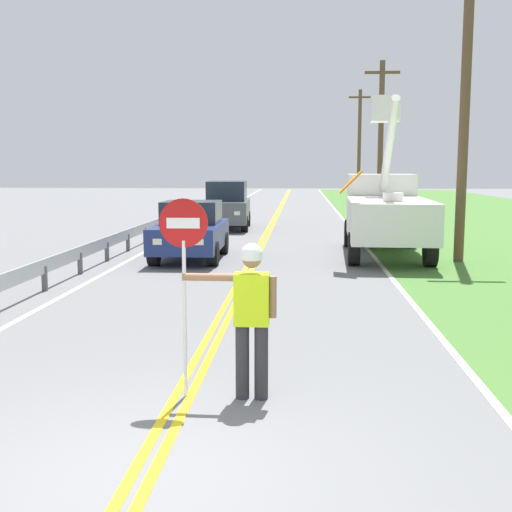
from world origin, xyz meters
TOP-DOWN VIEW (x-y plane):
  - ground_plane at (0.00, 0.00)m, footprint 160.00×160.00m
  - centerline_yellow_left at (-0.09, 20.00)m, footprint 0.11×110.00m
  - centerline_yellow_right at (0.09, 20.00)m, footprint 0.11×110.00m
  - edge_line_right at (3.60, 20.00)m, footprint 0.12×110.00m
  - edge_line_left at (-3.60, 20.00)m, footprint 0.12×110.00m
  - flagger_worker at (0.80, 2.03)m, footprint 1.09×0.25m
  - stop_sign_paddle at (0.04, 2.04)m, footprint 0.56×0.04m
  - utility_bucket_truck at (3.98, 15.09)m, footprint 2.92×6.90m
  - oncoming_sedan_nearest at (-1.85, 13.49)m, footprint 1.96×4.13m
  - oncoming_suv_second at (-1.86, 23.06)m, footprint 2.07×4.68m
  - utility_pole_near at (5.91, 13.54)m, footprint 1.80×0.28m
  - utility_pole_mid at (5.50, 29.26)m, footprint 1.80×0.28m
  - utility_pole_far at (6.02, 47.73)m, footprint 1.80×0.28m
  - guardrail_left_shoulder at (-4.20, 14.03)m, footprint 0.10×32.00m

SIDE VIEW (x-z plane):
  - ground_plane at x=0.00m, z-range 0.00..0.00m
  - centerline_yellow_left at x=-0.09m, z-range 0.00..0.01m
  - centerline_yellow_right at x=0.09m, z-range 0.00..0.01m
  - edge_line_right at x=3.60m, z-range 0.00..0.01m
  - edge_line_left at x=-3.60m, z-range 0.00..0.01m
  - guardrail_left_shoulder at x=-4.20m, z-range 0.16..0.87m
  - oncoming_sedan_nearest at x=-1.85m, z-range -0.02..1.68m
  - flagger_worker at x=0.80m, z-range 0.13..1.96m
  - oncoming_suv_second at x=-1.86m, z-range 0.01..2.11m
  - utility_bucket_truck at x=3.98m, z-range -1.07..3.86m
  - stop_sign_paddle at x=0.04m, z-range 0.54..2.87m
  - utility_pole_mid at x=5.50m, z-range 0.18..8.32m
  - utility_pole_far at x=6.02m, z-range 0.19..9.03m
  - utility_pole_near at x=5.91m, z-range 0.19..9.04m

